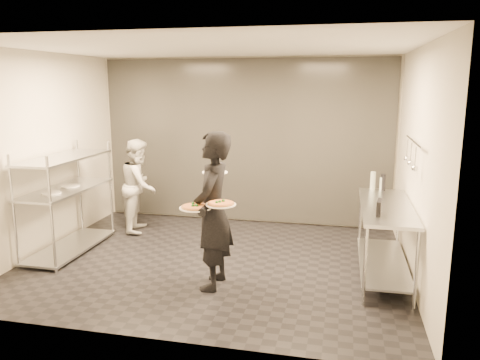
% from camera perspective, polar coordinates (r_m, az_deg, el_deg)
% --- Properties ---
extents(room_shell, '(5.00, 4.00, 2.80)m').
position_cam_1_polar(room_shell, '(7.17, -0.77, 3.99)').
color(room_shell, black).
rests_on(room_shell, ground).
extents(pass_rack, '(0.60, 1.60, 1.50)m').
position_cam_1_polar(pass_rack, '(7.05, -20.35, -2.11)').
color(pass_rack, '#B8BBBF').
rests_on(pass_rack, ground).
extents(prep_counter, '(0.60, 1.80, 0.92)m').
position_cam_1_polar(prep_counter, '(6.02, 17.25, -5.61)').
color(prep_counter, '#B8BBBF').
rests_on(prep_counter, ground).
extents(utensil_rail, '(0.07, 1.20, 0.31)m').
position_cam_1_polar(utensil_rail, '(5.85, 20.21, 2.96)').
color(utensil_rail, '#B8BBBF').
rests_on(utensil_rail, room_shell).
extents(waiter, '(0.45, 0.68, 1.84)m').
position_cam_1_polar(waiter, '(5.40, -3.33, -3.81)').
color(waiter, black).
rests_on(waiter, ground).
extents(chef, '(0.71, 0.83, 1.50)m').
position_cam_1_polar(chef, '(7.71, -12.17, -0.64)').
color(chef, beige).
rests_on(chef, ground).
extents(pizza_plate_near, '(0.36, 0.36, 0.05)m').
position_cam_1_polar(pizza_plate_near, '(5.21, -5.48, -3.30)').
color(pizza_plate_near, white).
rests_on(pizza_plate_near, waiter).
extents(pizza_plate_far, '(0.33, 0.33, 0.05)m').
position_cam_1_polar(pizza_plate_far, '(5.11, -2.35, -2.90)').
color(pizza_plate_far, white).
rests_on(pizza_plate_far, waiter).
extents(salad_plate, '(0.31, 0.31, 0.07)m').
position_cam_1_polar(salad_plate, '(5.63, -3.09, 1.12)').
color(salad_plate, white).
rests_on(salad_plate, waiter).
extents(pos_monitor, '(0.08, 0.24, 0.17)m').
position_cam_1_polar(pos_monitor, '(5.46, 16.62, -3.22)').
color(pos_monitor, black).
rests_on(pos_monitor, prep_counter).
extents(bottle_green, '(0.07, 0.07, 0.25)m').
position_cam_1_polar(bottle_green, '(6.69, 15.89, -0.10)').
color(bottle_green, '#93A195').
rests_on(bottle_green, prep_counter).
extents(bottle_clear, '(0.05, 0.05, 0.18)m').
position_cam_1_polar(bottle_clear, '(6.70, 16.87, -0.45)').
color(bottle_clear, '#93A195').
rests_on(bottle_clear, prep_counter).
extents(bottle_dark, '(0.07, 0.07, 0.23)m').
position_cam_1_polar(bottle_dark, '(6.70, 17.04, -0.26)').
color(bottle_dark, black).
rests_on(bottle_dark, prep_counter).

